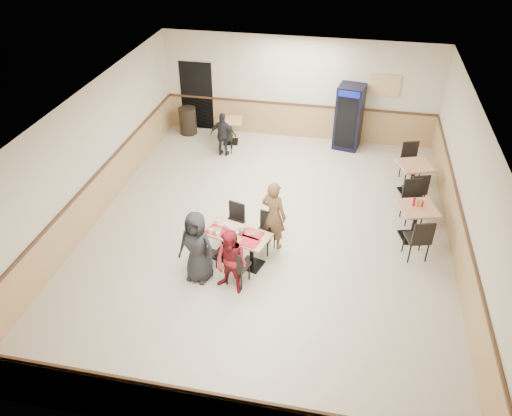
% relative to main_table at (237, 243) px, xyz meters
% --- Properties ---
extents(ground, '(10.00, 10.00, 0.00)m').
position_rel_main_table_xyz_m(ground, '(0.44, 1.07, -0.47)').
color(ground, beige).
rests_on(ground, ground).
extents(room_shell, '(10.00, 10.00, 10.00)m').
position_rel_main_table_xyz_m(room_shell, '(2.21, 3.61, 0.10)').
color(room_shell, silver).
rests_on(room_shell, ground).
extents(main_table, '(1.46, 1.01, 0.71)m').
position_rel_main_table_xyz_m(main_table, '(0.00, 0.00, 0.00)').
color(main_table, black).
rests_on(main_table, ground).
extents(main_chairs, '(1.56, 1.82, 0.90)m').
position_rel_main_table_xyz_m(main_chairs, '(-0.05, 0.01, -0.02)').
color(main_chairs, black).
rests_on(main_chairs, ground).
extents(diner_woman_left, '(0.83, 0.62, 1.54)m').
position_rel_main_table_xyz_m(diner_woman_left, '(-0.64, -0.66, 0.30)').
color(diner_woman_left, black).
rests_on(diner_woman_left, ground).
extents(diner_woman_right, '(0.80, 0.71, 1.38)m').
position_rel_main_table_xyz_m(diner_woman_right, '(0.10, -0.87, 0.21)').
color(diner_woman_right, maroon).
rests_on(diner_woman_right, ground).
extents(diner_man_opposite, '(0.67, 0.56, 1.58)m').
position_rel_main_table_xyz_m(diner_man_opposite, '(0.64, 0.66, 0.32)').
color(diner_man_opposite, brown).
rests_on(diner_man_opposite, ground).
extents(lone_diner, '(0.76, 0.35, 1.27)m').
position_rel_main_table_xyz_m(lone_diner, '(-1.43, 4.45, 0.16)').
color(lone_diner, black).
rests_on(lone_diner, ground).
extents(tabletop_clutter, '(1.20, 0.71, 0.12)m').
position_rel_main_table_xyz_m(tabletop_clutter, '(-0.03, -0.04, 0.26)').
color(tabletop_clutter, '#B30B1F').
rests_on(tabletop_clutter, main_table).
extents(side_table_near, '(0.94, 0.94, 0.82)m').
position_rel_main_table_xyz_m(side_table_near, '(3.61, 1.51, 0.07)').
color(side_table_near, black).
rests_on(side_table_near, ground).
extents(side_table_near_chair_south, '(0.59, 0.59, 1.03)m').
position_rel_main_table_xyz_m(side_table_near_chair_south, '(3.61, 0.86, 0.04)').
color(side_table_near_chair_south, black).
rests_on(side_table_near_chair_south, ground).
extents(side_table_near_chair_north, '(0.59, 0.59, 1.03)m').
position_rel_main_table_xyz_m(side_table_near_chair_north, '(3.61, 2.17, 0.04)').
color(side_table_near_chair_north, black).
rests_on(side_table_near_chair_north, ground).
extents(side_table_far, '(0.97, 0.97, 0.81)m').
position_rel_main_table_xyz_m(side_table_far, '(3.66, 3.42, 0.07)').
color(side_table_far, black).
rests_on(side_table_far, ground).
extents(side_table_far_chair_south, '(0.61, 0.61, 1.03)m').
position_rel_main_table_xyz_m(side_table_far_chair_south, '(3.66, 2.77, 0.04)').
color(side_table_far_chair_south, black).
rests_on(side_table_far_chair_south, ground).
extents(side_table_far_chair_north, '(0.61, 0.61, 1.03)m').
position_rel_main_table_xyz_m(side_table_far_chair_north, '(3.66, 4.07, 0.04)').
color(side_table_far_chair_north, black).
rests_on(side_table_far_chair_north, ground).
extents(condiment_caddy, '(0.23, 0.06, 0.20)m').
position_rel_main_table_xyz_m(condiment_caddy, '(3.58, 1.56, 0.43)').
color(condiment_caddy, '#B40C26').
rests_on(condiment_caddy, side_table_near).
extents(back_table, '(0.78, 0.78, 0.72)m').
position_rel_main_table_xyz_m(back_table, '(-1.43, 5.27, 0.00)').
color(back_table, black).
rests_on(back_table, ground).
extents(back_table_chair_lone, '(0.49, 0.49, 0.91)m').
position_rel_main_table_xyz_m(back_table_chair_lone, '(-1.43, 4.69, -0.02)').
color(back_table_chair_lone, black).
rests_on(back_table_chair_lone, ground).
extents(pepsi_cooler, '(0.82, 0.82, 1.86)m').
position_rel_main_table_xyz_m(pepsi_cooler, '(1.95, 5.66, 0.46)').
color(pepsi_cooler, black).
rests_on(pepsi_cooler, ground).
extents(trash_bin, '(0.52, 0.52, 0.82)m').
position_rel_main_table_xyz_m(trash_bin, '(-2.86, 5.62, -0.06)').
color(trash_bin, black).
rests_on(trash_bin, ground).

